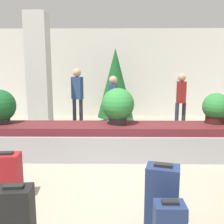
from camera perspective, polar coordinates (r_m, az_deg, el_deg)
The scene contains 13 objects.
ground_plane at distance 3.63m, azimuth -0.32°, elevation -18.40°, with size 18.00×18.00×0.00m, color #9E937F.
back_wall at distance 9.36m, azimuth 0.33°, elevation 8.86°, with size 18.00×0.06×3.20m.
carousel at distance 5.03m, azimuth -0.00°, elevation -6.55°, with size 6.79×0.95×0.64m.
pillar at distance 7.10m, azimuth -16.34°, elevation 8.30°, with size 0.55×0.55×3.20m.
suitcase_2 at distance 2.92m, azimuth 11.40°, elevation -18.30°, with size 0.41×0.33×0.72m.
suitcase_3 at distance 2.74m, azimuth -21.12°, elevation -21.63°, with size 0.34×0.25×0.64m.
suitcase_5 at distance 3.68m, azimuth -22.95°, elevation -13.40°, with size 0.38×0.29×0.65m.
potted_plant_1 at distance 4.94m, azimuth 1.35°, elevation 1.47°, with size 0.65×0.65×0.72m.
potted_plant_2 at distance 5.44m, azimuth 22.68°, elevation 0.78°, with size 0.54×0.54×0.61m.
traveler_0 at distance 7.47m, azimuth 15.51°, elevation 3.46°, with size 0.31×0.33×1.62m.
traveler_1 at distance 7.59m, azimuth -7.93°, elevation 4.56°, with size 0.36×0.29×1.76m.
traveler_2 at distance 6.71m, azimuth 0.27°, elevation 2.80°, with size 0.31×0.35×1.56m.
decorated_tree at distance 8.19m, azimuth 0.77°, elevation 6.61°, with size 1.17×1.17×2.40m.
Camera 1 is at (0.06, -3.21, 1.70)m, focal length 40.00 mm.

